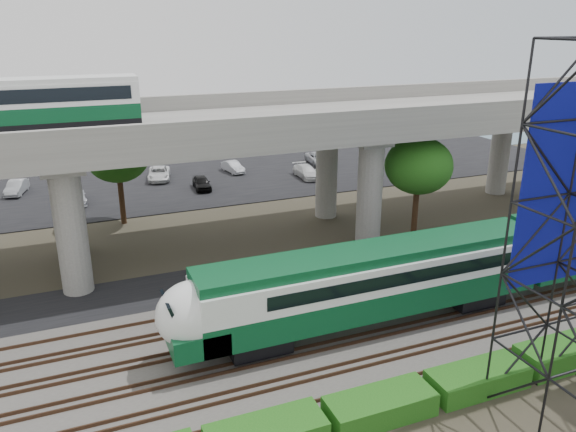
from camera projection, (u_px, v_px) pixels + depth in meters
name	position (u px, v px, depth m)	size (l,w,h in m)	color
ground	(314.00, 366.00, 26.73)	(140.00, 140.00, 0.00)	#474233
ballast_bed	(298.00, 343.00, 28.45)	(90.00, 12.00, 0.20)	slate
service_road	(246.00, 277.00, 35.91)	(90.00, 5.00, 0.08)	black
parking_lot	(173.00, 184.00, 56.46)	(90.00, 18.00, 0.08)	black
harbor_water	(141.00, 142.00, 75.71)	(140.00, 40.00, 0.03)	slate
rail_tracks	(298.00, 340.00, 28.39)	(90.00, 9.52, 0.16)	#472D1E
commuter_train	(410.00, 273.00, 29.83)	(29.30, 3.06, 4.30)	black
overpass	(206.00, 136.00, 37.74)	(80.00, 12.00, 12.40)	#9E9B93
hedge_strip	(380.00, 405.00, 23.15)	(34.60, 1.80, 1.20)	#155012
trees	(151.00, 179.00, 37.38)	(40.94, 16.94, 7.69)	#382314
parked_cars	(184.00, 177.00, 56.32)	(38.32, 9.70, 1.29)	white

